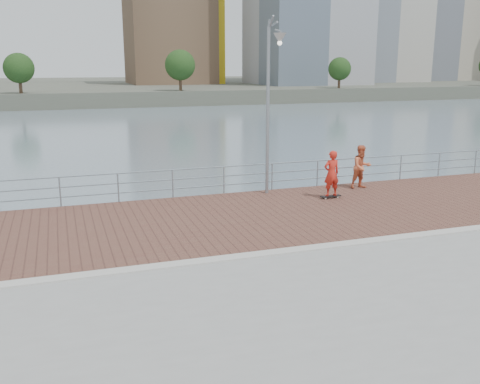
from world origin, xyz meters
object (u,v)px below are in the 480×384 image
object	(u,v)px
skateboarder	(332,173)
bystander	(362,167)
guardrail	(199,179)
street_lamp	(273,77)

from	to	relation	value
skateboarder	bystander	size ratio (longest dim) A/B	0.98
bystander	guardrail	bearing A→B (deg)	169.23
street_lamp	skateboarder	size ratio (longest dim) A/B	3.66
guardrail	street_lamp	distance (m)	4.80
guardrail	street_lamp	size ratio (longest dim) A/B	6.07
street_lamp	skateboarder	distance (m)	4.26
guardrail	skateboarder	bearing A→B (deg)	-23.73
skateboarder	guardrail	bearing A→B (deg)	-25.39
street_lamp	bystander	xyz separation A→B (m)	(4.00, 0.02, -3.66)
street_lamp	bystander	size ratio (longest dim) A/B	3.60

